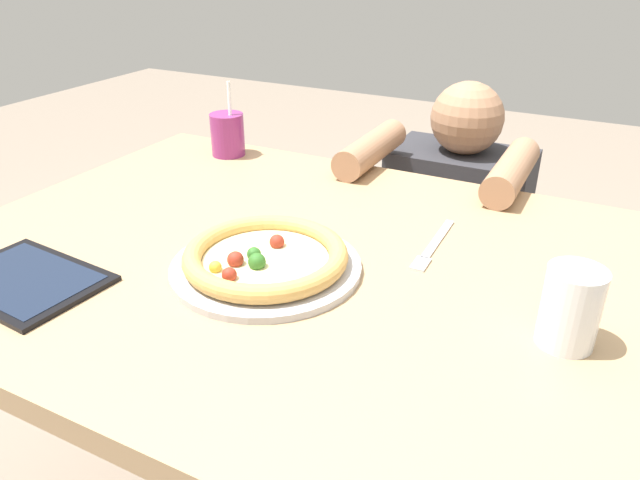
{
  "coord_description": "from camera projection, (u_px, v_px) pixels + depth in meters",
  "views": [
    {
      "loc": [
        0.44,
        -0.77,
        1.23
      ],
      "look_at": [
        0.04,
        0.01,
        0.78
      ],
      "focal_mm": 33.73,
      "sensor_mm": 36.0,
      "label": 1
    }
  ],
  "objects": [
    {
      "name": "drink_cup_colored",
      "position": [
        228.0,
        134.0,
        1.44
      ],
      "size": [
        0.08,
        0.08,
        0.18
      ],
      "color": "#8C2D72",
      "rests_on": "dining_table"
    },
    {
      "name": "diner_seated",
      "position": [
        450.0,
        260.0,
        1.67
      ],
      "size": [
        0.39,
        0.51,
        0.91
      ],
      "color": "#333847",
      "rests_on": "ground"
    },
    {
      "name": "tablet",
      "position": [
        25.0,
        280.0,
        0.92
      ],
      "size": [
        0.25,
        0.19,
        0.01
      ],
      "color": "black",
      "rests_on": "dining_table"
    },
    {
      "name": "water_cup_clear",
      "position": [
        571.0,
        307.0,
        0.77
      ],
      "size": [
        0.07,
        0.07,
        0.11
      ],
      "color": "silver",
      "rests_on": "dining_table"
    },
    {
      "name": "dining_table",
      "position": [
        299.0,
        308.0,
        1.06
      ],
      "size": [
        1.23,
        0.91,
        0.75
      ],
      "color": "tan",
      "rests_on": "ground"
    },
    {
      "name": "pizza_near",
      "position": [
        265.0,
        260.0,
        0.95
      ],
      "size": [
        0.3,
        0.3,
        0.04
      ],
      "color": "#B7B7BC",
      "rests_on": "dining_table"
    },
    {
      "name": "fork",
      "position": [
        433.0,
        246.0,
        1.03
      ],
      "size": [
        0.02,
        0.2,
        0.0
      ],
      "color": "silver",
      "rests_on": "dining_table"
    }
  ]
}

